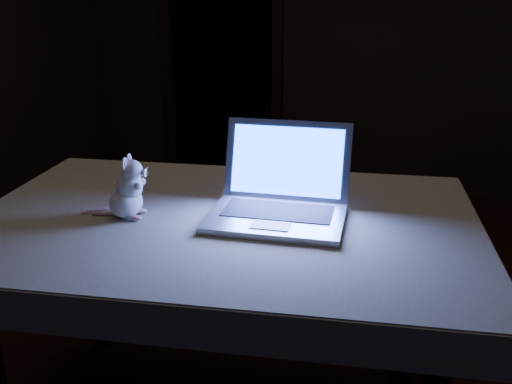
% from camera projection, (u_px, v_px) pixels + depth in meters
% --- Properties ---
extents(floor, '(5.00, 5.00, 0.00)m').
position_uv_depth(floor, '(247.00, 358.00, 2.53)').
color(floor, black).
rests_on(floor, ground).
extents(back_wall, '(4.50, 0.04, 2.60)m').
position_uv_depth(back_wall, '(356.00, 22.00, 4.32)').
color(back_wall, black).
rests_on(back_wall, ground).
extents(doorway, '(1.06, 0.36, 2.13)m').
position_uv_depth(doorway, '(222.00, 49.00, 4.73)').
color(doorway, black).
rests_on(doorway, back_wall).
extents(table, '(1.68, 1.22, 0.83)m').
position_uv_depth(table, '(226.00, 326.00, 2.03)').
color(table, black).
rests_on(table, floor).
extents(tablecloth, '(1.94, 1.61, 0.12)m').
position_uv_depth(tablecloth, '(197.00, 229.00, 1.94)').
color(tablecloth, '#BCB69C').
rests_on(tablecloth, table).
extents(laptop, '(0.47, 0.43, 0.30)m').
position_uv_depth(laptop, '(276.00, 179.00, 1.80)').
color(laptop, '#A4A4A8').
rests_on(laptop, tablecloth).
extents(plush_mouse, '(0.19, 0.19, 0.21)m').
position_uv_depth(plush_mouse, '(125.00, 187.00, 1.85)').
color(plush_mouse, white).
rests_on(plush_mouse, tablecloth).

